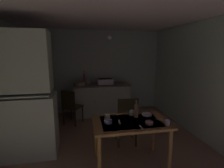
# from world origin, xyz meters

# --- Properties ---
(ground_plane) EXTENTS (4.88, 4.88, 0.00)m
(ground_plane) POSITION_xyz_m (0.00, 0.00, 0.00)
(ground_plane) COLOR #866952
(wall_back) EXTENTS (3.94, 0.10, 2.40)m
(wall_back) POSITION_xyz_m (0.00, 1.99, 1.20)
(wall_back) COLOR #B0CCB1
(wall_back) RESTS_ON ground
(wall_right) EXTENTS (0.10, 3.98, 2.40)m
(wall_right) POSITION_xyz_m (1.97, 0.00, 1.20)
(wall_right) COLOR #ADCAB4
(wall_right) RESTS_ON ground
(ceiling_slab) EXTENTS (3.94, 3.98, 0.10)m
(ceiling_slab) POSITION_xyz_m (0.00, 0.00, 2.45)
(ceiling_slab) COLOR silver
(hutch_cabinet) EXTENTS (0.99, 0.58, 2.12)m
(hutch_cabinet) POSITION_xyz_m (-1.41, -0.11, 0.99)
(hutch_cabinet) COLOR #AABCA4
(hutch_cabinet) RESTS_ON ground
(counter_cabinet) EXTENTS (1.57, 0.64, 0.88)m
(counter_cabinet) POSITION_xyz_m (0.14, 1.62, 0.44)
(counter_cabinet) COLOR #AABCA4
(counter_cabinet) RESTS_ON ground
(sink_basin) EXTENTS (0.44, 0.34, 0.15)m
(sink_basin) POSITION_xyz_m (0.24, 1.62, 0.96)
(sink_basin) COLOR white
(sink_basin) RESTS_ON counter_cabinet
(hand_pump) EXTENTS (0.05, 0.27, 0.39)m
(hand_pump) POSITION_xyz_m (-0.34, 1.66, 1.05)
(hand_pump) COLOR maroon
(hand_pump) RESTS_ON counter_cabinet
(mixing_bowl_counter) EXTENTS (0.27, 0.27, 0.08)m
(mixing_bowl_counter) POSITION_xyz_m (-0.46, 1.57, 0.92)
(mixing_bowl_counter) COLOR beige
(mixing_bowl_counter) RESTS_ON counter_cabinet
(stoneware_crock) EXTENTS (0.12, 0.12, 0.15)m
(stoneware_crock) POSITION_xyz_m (-0.23, 1.67, 0.95)
(stoneware_crock) COLOR beige
(stoneware_crock) RESTS_ON counter_cabinet
(dining_table) EXTENTS (1.17, 0.75, 0.74)m
(dining_table) POSITION_xyz_m (0.26, -0.74, 0.64)
(dining_table) COLOR brown
(dining_table) RESTS_ON ground
(chair_far_side) EXTENTS (0.43, 0.43, 0.96)m
(chair_far_side) POSITION_xyz_m (0.37, -0.15, 0.49)
(chair_far_side) COLOR #332915
(chair_far_side) RESTS_ON ground
(chair_by_counter) EXTENTS (0.55, 0.55, 0.87)m
(chair_by_counter) POSITION_xyz_m (-0.70, 1.03, 0.47)
(chair_by_counter) COLOR #332E12
(chair_by_counter) RESTS_ON ground
(serving_bowl_wide) EXTENTS (0.12, 0.12, 0.05)m
(serving_bowl_wide) POSITION_xyz_m (-0.09, -0.73, 0.76)
(serving_bowl_wide) COLOR #9EB2C6
(serving_bowl_wide) RESTS_ON dining_table
(soup_bowl_small) EXTENTS (0.16, 0.16, 0.03)m
(soup_bowl_small) POSITION_xyz_m (0.60, -0.55, 0.75)
(soup_bowl_small) COLOR white
(soup_bowl_small) RESTS_ON dining_table
(sauce_dish) EXTENTS (0.12, 0.12, 0.04)m
(sauce_dish) POSITION_xyz_m (0.50, -0.89, 0.76)
(sauce_dish) COLOR tan
(sauce_dish) RESTS_ON dining_table
(mug_tall) EXTENTS (0.08, 0.08, 0.08)m
(mug_tall) POSITION_xyz_m (0.36, -0.50, 0.78)
(mug_tall) COLOR #ADD1C1
(mug_tall) RESTS_ON dining_table
(teacup_mint) EXTENTS (0.09, 0.09, 0.06)m
(teacup_mint) POSITION_xyz_m (-0.07, -0.56, 0.77)
(teacup_mint) COLOR beige
(teacup_mint) RESTS_ON dining_table
(mug_dark) EXTENTS (0.07, 0.07, 0.08)m
(mug_dark) POSITION_xyz_m (0.74, -0.98, 0.77)
(mug_dark) COLOR white
(mug_dark) RESTS_ON dining_table
(glass_bottle) EXTENTS (0.07, 0.07, 0.28)m
(glass_bottle) POSITION_xyz_m (0.39, -0.60, 0.85)
(glass_bottle) COLOR olive
(glass_bottle) RESTS_ON dining_table
(table_knife) EXTENTS (0.05, 0.17, 0.00)m
(table_knife) POSITION_xyz_m (0.08, -0.73, 0.74)
(table_knife) COLOR silver
(table_knife) RESTS_ON dining_table
(teaspoon_near_bowl) EXTENTS (0.03, 0.13, 0.00)m
(teaspoon_near_bowl) POSITION_xyz_m (0.34, -0.98, 0.74)
(teaspoon_near_bowl) COLOR beige
(teaspoon_near_bowl) RESTS_ON dining_table
(teaspoon_by_cup) EXTENTS (0.14, 0.04, 0.00)m
(teaspoon_by_cup) POSITION_xyz_m (0.73, -0.75, 0.74)
(teaspoon_by_cup) COLOR beige
(teaspoon_by_cup) RESTS_ON dining_table
(pendant_bulb) EXTENTS (0.08, 0.08, 0.08)m
(pendant_bulb) POSITION_xyz_m (0.11, 0.24, 2.05)
(pendant_bulb) COLOR #F9EFCC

